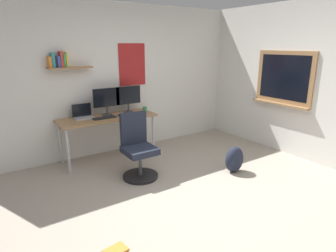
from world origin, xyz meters
name	(u,v)px	position (x,y,z in m)	size (l,w,h in m)	color
ground_plane	(204,206)	(0.00, 0.00, 0.00)	(5.20, 5.20, 0.00)	#9E9384
wall_back	(116,79)	(-0.01, 2.45, 1.30)	(5.00, 0.30, 2.60)	silver
wall_right	(325,84)	(2.45, 0.03, 1.30)	(0.22, 5.00, 2.60)	silver
desk	(108,121)	(-0.36, 2.08, 0.67)	(1.60, 0.58, 0.74)	#997047
office_chair	(138,150)	(-0.27, 1.18, 0.41)	(0.52, 0.52, 0.95)	black
laptop	(83,115)	(-0.72, 2.22, 0.79)	(0.31, 0.21, 0.23)	#ADAFB5
monitor_primary	(107,100)	(-0.32, 2.17, 1.01)	(0.46, 0.17, 0.46)	#38383D
monitor_secondary	(128,97)	(0.08, 2.17, 1.01)	(0.46, 0.17, 0.46)	#38383D
keyboard	(104,118)	(-0.44, 2.00, 0.75)	(0.37, 0.13, 0.02)	black
computer_mouse	(120,115)	(-0.16, 2.00, 0.76)	(0.10, 0.06, 0.03)	#262628
coffee_mug	(145,109)	(0.34, 2.05, 0.79)	(0.08, 0.08, 0.09)	#338C4C
backpack	(234,159)	(1.02, 0.49, 0.20)	(0.32, 0.22, 0.41)	#1E2333
book_stack_on_floor	(115,252)	(-1.25, -0.19, 0.03)	(0.24, 0.19, 0.06)	black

